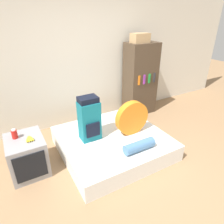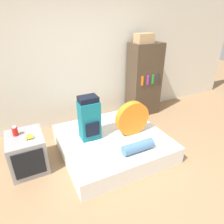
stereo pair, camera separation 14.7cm
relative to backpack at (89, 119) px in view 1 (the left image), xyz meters
name	(u,v)px [view 1 (the left image)]	position (x,y,z in m)	size (l,w,h in m)	color
ground_plane	(141,177)	(0.39, -0.89, -0.63)	(16.00, 16.00, 0.00)	#997551
wall_back	(82,60)	(0.39, 1.17, 0.67)	(8.00, 0.05, 2.60)	silver
bed	(113,143)	(0.35, -0.13, -0.49)	(1.67, 1.60, 0.28)	white
backpack	(89,119)	(0.00, 0.00, 0.00)	(0.31, 0.26, 0.72)	#14707F
tent_bag	(132,118)	(0.67, -0.20, -0.06)	(0.58, 0.12, 0.58)	orange
sleeping_roll	(139,146)	(0.50, -0.66, -0.27)	(0.50, 0.15, 0.15)	teal
television	(27,155)	(-0.98, 0.04, -0.35)	(0.50, 0.61, 0.56)	#939399
canister	(14,134)	(-1.07, 0.13, -0.01)	(0.08, 0.08, 0.14)	red
banana_bunch	(30,139)	(-0.91, -0.01, -0.05)	(0.12, 0.16, 0.04)	yellow
bookshelf	(140,79)	(1.62, 0.87, 0.16)	(0.68, 0.46, 1.58)	#473828
cardboard_box	(140,38)	(1.53, 0.84, 1.04)	(0.36, 0.23, 0.18)	tan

